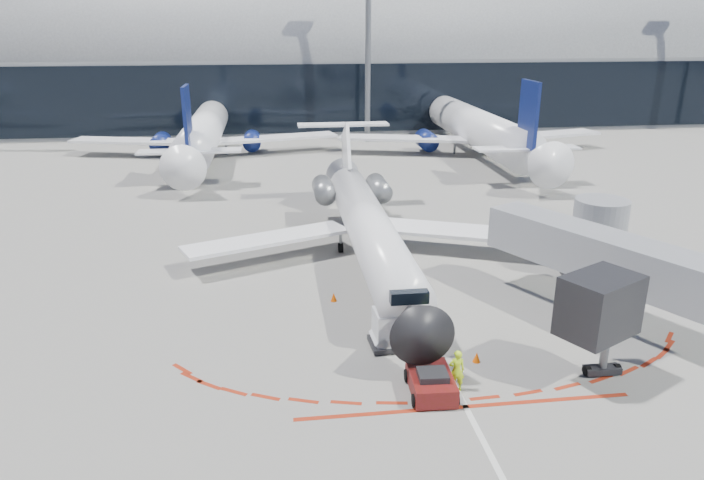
{
  "coord_description": "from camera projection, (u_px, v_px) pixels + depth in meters",
  "views": [
    {
      "loc": [
        -7.37,
        -32.56,
        14.83
      ],
      "look_at": [
        -2.97,
        1.63,
        2.78
      ],
      "focal_mm": 32.0,
      "sensor_mm": 36.0,
      "label": 1
    }
  ],
  "objects": [
    {
      "name": "apron_centerline",
      "position": [
        400.0,
        279.0,
        38.14
      ],
      "size": [
        0.25,
        40.0,
        0.01
      ],
      "primitive_type": "cube",
      "color": "silver",
      "rests_on": "ground"
    },
    {
      "name": "uld_container",
      "position": [
        391.0,
        329.0,
        29.94
      ],
      "size": [
        2.1,
        1.81,
        1.88
      ],
      "rotation": [
        0.0,
        0.0,
        0.06
      ],
      "color": "black",
      "rests_on": "ground"
    },
    {
      "name": "bg_airliner_2",
      "position": [
        475.0,
        100.0,
        73.48
      ],
      "size": [
        37.55,
        39.76,
        12.15
      ],
      "primitive_type": null,
      "color": "white",
      "rests_on": "ground"
    },
    {
      "name": "apron_stop_bar",
      "position": [
        465.0,
        407.0,
        25.5
      ],
      "size": [
        14.0,
        0.25,
        0.01
      ],
      "primitive_type": "cube",
      "color": "maroon",
      "rests_on": "ground"
    },
    {
      "name": "pushback_tug",
      "position": [
        431.0,
        382.0,
        26.3
      ],
      "size": [
        2.02,
        4.49,
        1.16
      ],
      "rotation": [
        0.0,
        0.0,
        -0.05
      ],
      "color": "#54140C",
      "rests_on": "ground"
    },
    {
      "name": "ground",
      "position": [
        406.0,
        292.0,
        36.27
      ],
      "size": [
        260.0,
        260.0,
        0.0
      ],
      "primitive_type": "plane",
      "color": "slate",
      "rests_on": "ground"
    },
    {
      "name": "jet_bridge",
      "position": [
        599.0,
        254.0,
        33.64
      ],
      "size": [
        10.03,
        15.2,
        4.9
      ],
      "color": "#95979D",
      "rests_on": "ground"
    },
    {
      "name": "safety_cone_right",
      "position": [
        477.0,
        357.0,
        28.79
      ],
      "size": [
        0.36,
        0.36,
        0.49
      ],
      "primitive_type": "cone",
      "color": "#FF5A05",
      "rests_on": "ground"
    },
    {
      "name": "safety_cone_left",
      "position": [
        334.0,
        297.0,
        35.07
      ],
      "size": [
        0.35,
        0.35,
        0.49
      ],
      "primitive_type": "cone",
      "color": "#FF5A05",
      "rests_on": "ground"
    },
    {
      "name": "regional_jet",
      "position": [
        367.0,
        223.0,
        40.67
      ],
      "size": [
        23.99,
        29.59,
        7.41
      ],
      "color": "white",
      "rests_on": "ground"
    },
    {
      "name": "ramp_worker",
      "position": [
        457.0,
        370.0,
        26.37
      ],
      "size": [
        0.72,
        0.49,
        1.89
      ],
      "primitive_type": "imported",
      "rotation": [
        0.0,
        0.0,
        3.08
      ],
      "color": "#CBFF1A",
      "rests_on": "ground"
    },
    {
      "name": "terminal_building",
      "position": [
        318.0,
        66.0,
        94.29
      ],
      "size": [
        150.0,
        24.15,
        24.0
      ],
      "color": "#96999B",
      "rests_on": "ground"
    },
    {
      "name": "bg_airliner_1",
      "position": [
        204.0,
        104.0,
        72.3
      ],
      "size": [
        36.04,
        38.16,
        11.66
      ],
      "primitive_type": null,
      "color": "white",
      "rests_on": "ground"
    },
    {
      "name": "light_mast_centre",
      "position": [
        368.0,
        41.0,
        77.69
      ],
      "size": [
        0.7,
        0.7,
        25.0
      ],
      "primitive_type": "cylinder",
      "color": "slate",
      "rests_on": "ground"
    }
  ]
}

